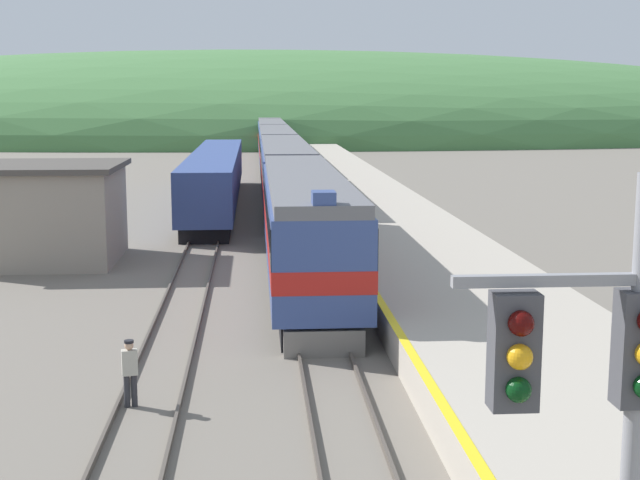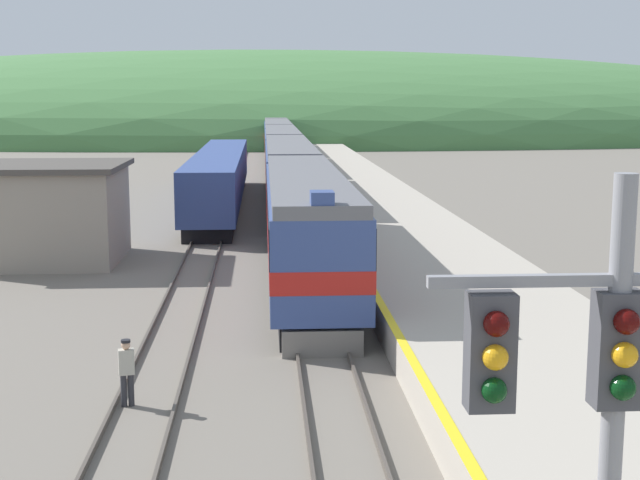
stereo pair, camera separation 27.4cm
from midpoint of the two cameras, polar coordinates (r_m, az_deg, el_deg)
track_main at (r=75.42m, az=-2.84°, el=3.87°), size 1.52×180.00×0.16m
track_siding at (r=75.45m, az=-6.21°, el=3.83°), size 1.52×180.00×0.16m
platform at (r=55.89m, az=2.88°, el=2.38°), size 6.62×140.00×1.00m
distant_hills at (r=166.17m, az=-3.59°, el=6.82°), size 238.53×107.34×30.03m
station_shed at (r=40.57m, az=-17.42°, el=1.69°), size 6.75×6.56×4.29m
express_train_lead_car at (r=34.05m, az=-1.21°, el=1.01°), size 2.95×20.17×4.62m
carriage_second at (r=55.84m, az=-2.38°, el=4.26°), size 2.94×21.50×4.26m
carriage_third at (r=78.15m, az=-2.91°, el=5.70°), size 2.94×21.50×4.26m
carriage_fourth at (r=100.49m, az=-3.20°, el=6.51°), size 2.94×21.50×4.26m
carriage_fifth at (r=122.85m, az=-3.38°, el=7.02°), size 2.94×21.50×4.26m
siding_train at (r=58.43m, az=-6.81°, el=3.95°), size 2.90×31.18×3.55m
signal_mast_main at (r=8.29m, az=18.69°, el=-10.74°), size 3.30×0.42×6.62m
track_worker at (r=21.48m, az=-12.44°, el=-8.10°), size 0.40×0.29×1.61m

